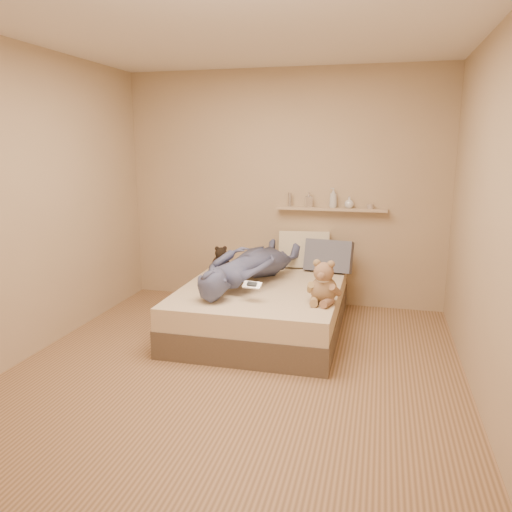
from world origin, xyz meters
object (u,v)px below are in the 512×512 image
(pillow_cream, at_px, (304,249))
(pillow_grey, at_px, (329,256))
(teddy_bear, at_px, (323,285))
(wall_shelf, at_px, (331,209))
(person, at_px, (249,264))
(dark_plush, at_px, (221,261))
(game_console, at_px, (252,285))
(bed, at_px, (263,307))

(pillow_cream, height_order, pillow_grey, pillow_cream)
(teddy_bear, distance_m, wall_shelf, 1.43)
(teddy_bear, xyz_separation_m, person, (-0.79, 0.46, 0.03))
(pillow_cream, relative_size, pillow_grey, 1.10)
(teddy_bear, height_order, dark_plush, teddy_bear)
(wall_shelf, bearing_deg, pillow_grey, -87.52)
(dark_plush, xyz_separation_m, pillow_grey, (1.10, 0.33, 0.04))
(pillow_cream, xyz_separation_m, person, (-0.42, -0.80, -0.01))
(teddy_bear, bearing_deg, dark_plush, 146.23)
(pillow_grey, relative_size, wall_shelf, 0.42)
(dark_plush, height_order, pillow_grey, pillow_grey)
(game_console, relative_size, teddy_bear, 0.45)
(bed, bearing_deg, teddy_bear, -34.17)
(dark_plush, xyz_separation_m, person, (0.39, -0.33, 0.06))
(bed, bearing_deg, game_console, -86.93)
(dark_plush, bearing_deg, wall_shelf, 26.73)
(pillow_grey, distance_m, person, 0.97)
(teddy_bear, height_order, wall_shelf, wall_shelf)
(game_console, distance_m, teddy_bear, 0.61)
(teddy_bear, distance_m, pillow_cream, 1.31)
(teddy_bear, xyz_separation_m, pillow_grey, (-0.07, 1.12, 0.01))
(game_console, xyz_separation_m, person, (-0.18, 0.56, 0.04))
(teddy_bear, bearing_deg, wall_shelf, 93.58)
(teddy_bear, relative_size, pillow_cream, 0.70)
(pillow_cream, bearing_deg, teddy_bear, -73.94)
(pillow_cream, relative_size, person, 0.35)
(bed, distance_m, person, 0.44)
(bed, xyz_separation_m, pillow_grey, (0.56, 0.69, 0.40))
(game_console, height_order, pillow_grey, pillow_grey)
(dark_plush, xyz_separation_m, pillow_cream, (0.82, 0.47, 0.07))
(bed, relative_size, dark_plush, 6.53)
(wall_shelf, bearing_deg, pillow_cream, -164.20)
(teddy_bear, height_order, pillow_cream, pillow_cream)
(pillow_cream, xyz_separation_m, pillow_grey, (0.29, -0.14, -0.03))
(bed, height_order, wall_shelf, wall_shelf)
(bed, xyz_separation_m, person, (-0.15, 0.03, 0.42))
(bed, height_order, pillow_grey, pillow_grey)
(bed, distance_m, pillow_grey, 0.97)
(teddy_bear, bearing_deg, bed, 145.83)
(person, bearing_deg, game_console, 122.19)
(teddy_bear, relative_size, pillow_grey, 0.77)
(pillow_cream, relative_size, wall_shelf, 0.46)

